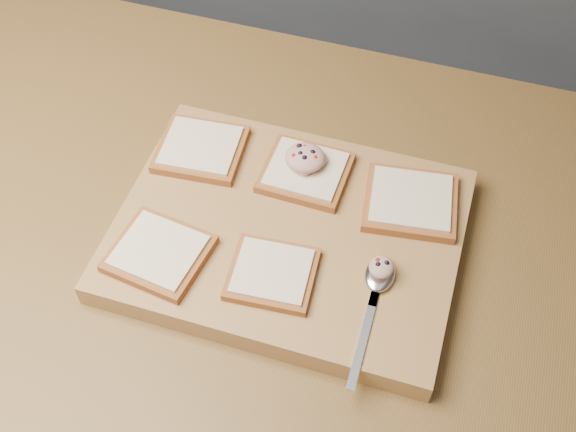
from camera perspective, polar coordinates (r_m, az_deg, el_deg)
name	(u,v)px	position (r m, az deg, el deg)	size (l,w,h in m)	color
ground	(231,426)	(1.85, -4.52, -16.24)	(4.00, 4.00, 0.00)	#515459
island_counter	(217,341)	(1.44, -5.67, -9.78)	(2.00, 0.80, 0.90)	slate
cutting_board	(288,234)	(1.00, 0.00, -1.47)	(0.46, 0.35, 0.04)	#A26E45
bread_far_left	(201,149)	(1.07, -6.90, 5.31)	(0.13, 0.12, 0.02)	brown
bread_far_center	(306,172)	(1.03, 1.40, 3.51)	(0.12, 0.11, 0.02)	brown
bread_far_right	(411,202)	(1.01, 9.66, 1.13)	(0.14, 0.13, 0.02)	brown
bread_near_left	(159,253)	(0.96, -10.15, -2.89)	(0.13, 0.12, 0.02)	brown
bread_near_center	(272,273)	(0.93, -1.26, -4.55)	(0.12, 0.11, 0.02)	brown
tuna_salad_dollop	(305,158)	(1.02, 1.36, 4.64)	(0.06, 0.05, 0.03)	tan
spoon	(378,283)	(0.93, 7.10, -5.27)	(0.04, 0.19, 0.01)	silver
spoon_salad	(381,267)	(0.92, 7.38, -4.01)	(0.03, 0.04, 0.02)	tan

